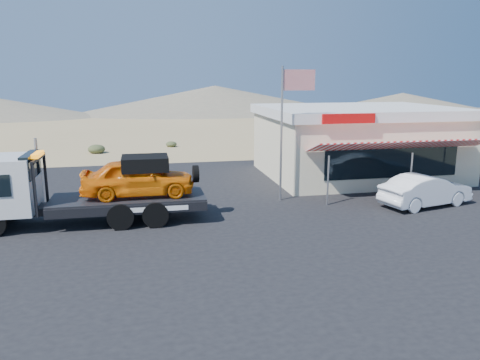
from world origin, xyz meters
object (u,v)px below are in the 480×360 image
Objects in this scene: jerky_store at (356,141)px; flagpole at (287,118)px; tow_truck at (86,185)px; white_sedan at (426,190)px.

flagpole reaches higher than jerky_store.
jerky_store is 7.36m from flagpole.
tow_truck is 1.99× the size of white_sedan.
flagpole reaches higher than tow_truck.
tow_truck is at bearing 74.50° from white_sedan.
flagpole reaches higher than white_sedan.
white_sedan is 6.83m from flagpole.
flagpole is at bearing -141.21° from jerky_store.
flagpole is (-5.57, -4.47, 1.77)m from jerky_store.
jerky_store is 1.73× the size of flagpole.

